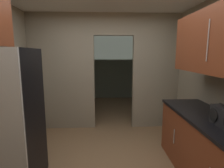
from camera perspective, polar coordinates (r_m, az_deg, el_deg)
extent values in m
cube|color=gray|center=(4.20, -15.34, 3.47)|extent=(1.43, 0.12, 2.56)
cube|color=gray|center=(4.26, 13.44, 3.62)|extent=(1.04, 0.12, 2.56)
cube|color=gray|center=(4.13, 0.53, 18.23)|extent=(0.87, 0.12, 0.47)
cube|color=gray|center=(7.00, -2.31, 6.00)|extent=(3.33, 0.10, 2.56)
cube|color=gray|center=(5.77, -18.60, 4.82)|extent=(0.10, 2.91, 2.56)
cube|color=gray|center=(5.78, 14.02, 5.03)|extent=(0.10, 2.91, 2.56)
cube|color=black|center=(2.68, -30.69, -9.54)|extent=(0.79, 0.66, 1.76)
cube|color=brown|center=(2.77, 29.01, -19.02)|extent=(0.61, 2.10, 0.85)
cube|color=black|center=(2.59, 29.79, -10.28)|extent=(0.65, 2.10, 0.04)
cylinder|color=#B7BABC|center=(2.98, 18.90, -15.30)|extent=(0.01, 0.01, 0.22)
cube|color=brown|center=(2.47, 31.64, 11.56)|extent=(0.34, 1.89, 0.78)
cylinder|color=#B7BABC|center=(2.37, 27.92, 12.00)|extent=(0.01, 0.01, 0.47)
cylinder|color=black|center=(2.41, 29.19, -8.45)|extent=(0.01, 0.15, 0.15)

